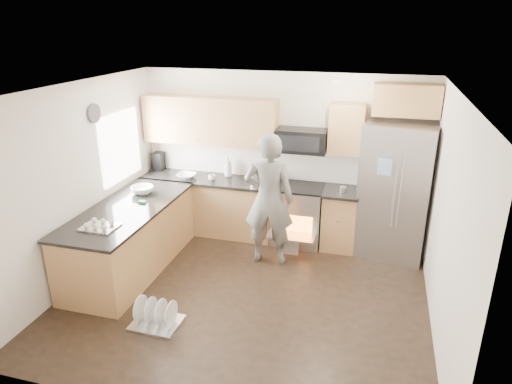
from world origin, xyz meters
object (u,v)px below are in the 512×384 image
(stove_range, at_px, (298,201))
(refrigerator, at_px, (396,191))
(person, at_px, (269,200))
(dish_rack, at_px, (156,318))

(stove_range, xyz_separation_m, refrigerator, (1.42, 0.01, 0.32))
(refrigerator, xyz_separation_m, person, (-1.71, -0.74, -0.04))
(person, relative_size, dish_rack, 3.44)
(stove_range, distance_m, person, 0.84)
(dish_rack, bearing_deg, person, 63.97)
(stove_range, relative_size, refrigerator, 0.90)
(stove_range, bearing_deg, dish_rack, -114.72)
(stove_range, xyz_separation_m, person, (-0.29, -0.73, 0.28))
(refrigerator, relative_size, person, 1.04)
(stove_range, height_order, refrigerator, refrigerator)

